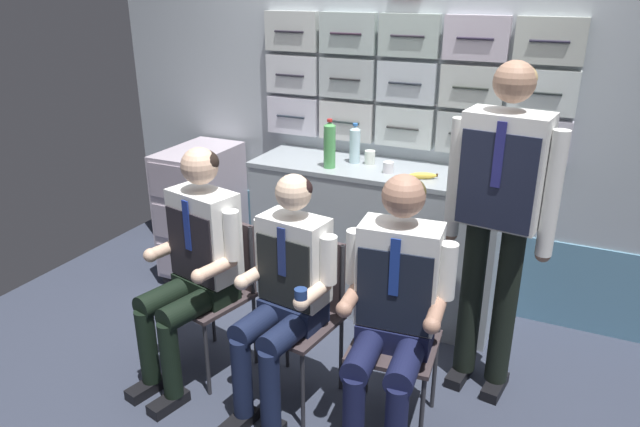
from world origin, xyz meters
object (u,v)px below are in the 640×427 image
(crew_member_center, at_px, (285,288))
(folding_chair_left, at_px, (219,277))
(folding_chair_center, at_px, (304,300))
(service_trolley, at_px, (202,209))
(sparkling_bottle_green, at_px, (489,158))
(snack_banana, at_px, (423,176))
(crew_member_right, at_px, (394,302))
(espresso_cup_small, at_px, (485,183))
(crew_member_standing, at_px, (499,204))
(crew_member_left, at_px, (194,257))
(folding_chair_right, at_px, (400,320))

(crew_member_center, bearing_deg, folding_chair_left, 160.40)
(folding_chair_center, relative_size, crew_member_center, 0.69)
(service_trolley, bearing_deg, sparkling_bottle_green, 5.61)
(service_trolley, bearing_deg, snack_banana, -0.31)
(crew_member_right, height_order, espresso_cup_small, crew_member_right)
(crew_member_standing, xyz_separation_m, espresso_cup_small, (-0.14, 0.43, -0.04))
(crew_member_left, height_order, snack_banana, crew_member_left)
(crew_member_center, distance_m, crew_member_standing, 1.13)
(crew_member_center, relative_size, folding_chair_right, 1.44)
(service_trolley, height_order, crew_member_center, crew_member_center)
(espresso_cup_small, distance_m, snack_banana, 0.37)
(folding_chair_left, relative_size, snack_banana, 5.01)
(crew_member_left, height_order, crew_member_right, crew_member_right)
(folding_chair_left, xyz_separation_m, espresso_cup_small, (1.26, 0.84, 0.48))
(folding_chair_center, xyz_separation_m, espresso_cup_small, (0.72, 0.86, 0.48))
(folding_chair_right, bearing_deg, sparkling_bottle_green, 80.45)
(snack_banana, bearing_deg, folding_chair_center, -111.78)
(espresso_cup_small, bearing_deg, folding_chair_right, -103.93)
(crew_member_center, relative_size, crew_member_right, 0.95)
(folding_chair_center, relative_size, sparkling_bottle_green, 3.41)
(crew_member_left, xyz_separation_m, espresso_cup_small, (1.30, 0.99, 0.29))
(folding_chair_center, distance_m, crew_member_standing, 1.10)
(crew_member_left, height_order, espresso_cup_small, crew_member_left)
(sparkling_bottle_green, bearing_deg, crew_member_right, -97.66)
(folding_chair_left, height_order, folding_chair_center, same)
(crew_member_center, height_order, snack_banana, crew_member_center)
(folding_chair_left, height_order, crew_member_left, crew_member_left)
(folding_chair_left, bearing_deg, crew_member_center, -19.60)
(folding_chair_left, relative_size, espresso_cup_small, 12.15)
(crew_member_center, height_order, crew_member_standing, crew_member_standing)
(espresso_cup_small, bearing_deg, sparkling_bottle_green, 97.37)
(folding_chair_right, xyz_separation_m, espresso_cup_small, (0.21, 0.84, 0.48))
(crew_member_left, bearing_deg, snack_banana, 47.40)
(service_trolley, distance_m, snack_banana, 1.72)
(folding_chair_left, bearing_deg, crew_member_left, -103.22)
(crew_member_center, height_order, crew_member_right, crew_member_right)
(folding_chair_right, relative_size, snack_banana, 5.01)
(folding_chair_center, bearing_deg, crew_member_right, -14.30)
(service_trolley, xyz_separation_m, crew_member_left, (0.71, -1.02, 0.21))
(sparkling_bottle_green, xyz_separation_m, espresso_cup_small, (0.03, -0.22, -0.09))
(folding_chair_left, relative_size, crew_member_right, 0.66)
(service_trolley, distance_m, crew_member_center, 1.66)
(crew_member_standing, relative_size, espresso_cup_small, 24.66)
(folding_chair_right, bearing_deg, folding_chair_center, -177.30)
(snack_banana, bearing_deg, crew_member_left, -132.60)
(crew_member_standing, bearing_deg, espresso_cup_small, 108.61)
(crew_member_left, distance_m, folding_chair_center, 0.62)
(crew_member_center, xyz_separation_m, espresso_cup_small, (0.74, 1.03, 0.33))
(crew_member_left, height_order, folding_chair_center, crew_member_left)
(service_trolley, distance_m, sparkling_bottle_green, 2.08)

